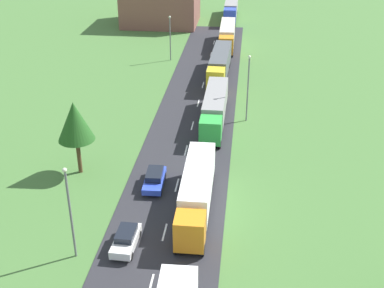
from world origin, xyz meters
TOP-DOWN VIEW (x-y plane):
  - road at (0.00, 24.50)m, footprint 10.00×140.00m
  - lane_marking_centre at (0.00, 21.24)m, footprint 0.16×124.21m
  - truck_second at (2.35, 30.53)m, footprint 2.61×13.19m
  - truck_third at (2.60, 49.09)m, footprint 2.53×13.77m
  - truck_fourth at (2.17, 65.11)m, footprint 2.84×14.59m
  - truck_fifth at (2.45, 81.39)m, footprint 2.71×13.31m
  - truck_sixth at (2.22, 101.32)m, footprint 2.55×14.88m
  - car_third at (-2.79, 24.62)m, footprint 1.83×4.13m
  - car_fourth at (-2.15, 34.14)m, footprint 2.01×4.66m
  - lamppost_second at (-6.59, 23.15)m, footprint 0.36×0.36m
  - lamppost_third at (6.48, 50.43)m, footprint 0.36×0.36m
  - lamppost_fourth at (-6.41, 72.65)m, footprint 0.36×0.36m
  - tree_pine at (-10.21, 35.93)m, footprint 3.65×3.65m
  - distant_building at (-11.85, 95.91)m, footprint 14.87×12.38m

SIDE VIEW (x-z plane):
  - road at x=0.00m, z-range 0.00..0.06m
  - lane_marking_centre at x=0.00m, z-range 0.06..0.07m
  - car_fourth at x=-2.15m, z-range 0.09..1.60m
  - car_third at x=-2.79m, z-range 0.09..1.63m
  - truck_third at x=2.60m, z-range 0.33..3.89m
  - truck_second at x=2.35m, z-range 0.33..3.95m
  - truck_fifth at x=2.45m, z-range 0.33..3.96m
  - truck_fourth at x=2.17m, z-range 0.35..4.05m
  - truck_sixth at x=2.22m, z-range 0.35..4.07m
  - lamppost_fourth at x=-6.41m, z-range 0.47..7.79m
  - distant_building at x=-11.85m, z-range 0.00..8.26m
  - lamppost_second at x=-6.59m, z-range 0.48..8.65m
  - lamppost_third at x=6.48m, z-range 0.48..8.87m
  - tree_pine at x=-10.21m, z-range 1.84..9.61m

